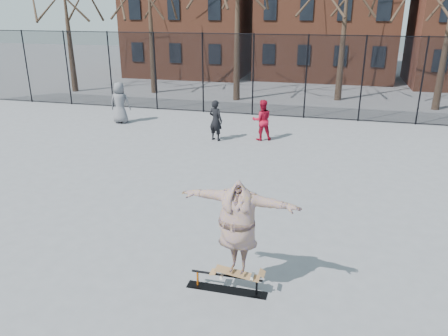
% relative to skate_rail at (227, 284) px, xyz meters
% --- Properties ---
extents(ground, '(100.00, 100.00, 0.00)m').
position_rel_skate_rail_xyz_m(ground, '(-0.91, 1.59, -0.14)').
color(ground, slate).
extents(skate_rail, '(1.59, 0.24, 0.35)m').
position_rel_skate_rail_xyz_m(skate_rail, '(0.00, 0.00, 0.00)').
color(skate_rail, black).
rests_on(skate_rail, ground).
extents(skateboard, '(0.93, 0.22, 0.11)m').
position_rel_skate_rail_xyz_m(skateboard, '(0.21, -0.00, 0.27)').
color(skateboard, '#99673D').
rests_on(skateboard, skate_rail).
extents(skater, '(2.30, 0.79, 1.84)m').
position_rel_skate_rail_xyz_m(skater, '(0.21, -0.00, 1.24)').
color(skater, '#553482').
rests_on(skater, skateboard).
extents(bystander_grey, '(1.01, 0.73, 1.92)m').
position_rel_skate_rail_xyz_m(bystander_grey, '(-8.03, 11.44, 0.82)').
color(bystander_grey, slate).
rests_on(bystander_grey, ground).
extents(bystander_black, '(0.71, 0.59, 1.67)m').
position_rel_skate_rail_xyz_m(bystander_black, '(-2.91, 9.78, 0.70)').
color(bystander_black, black).
rests_on(bystander_black, ground).
extents(bystander_red, '(0.99, 0.89, 1.67)m').
position_rel_skate_rail_xyz_m(bystander_red, '(-1.09, 10.31, 0.70)').
color(bystander_red, '#AE0F28').
rests_on(bystander_red, ground).
extents(fence, '(34.03, 0.07, 4.00)m').
position_rel_skate_rail_xyz_m(fence, '(-0.92, 14.59, 1.92)').
color(fence, black).
rests_on(fence, ground).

